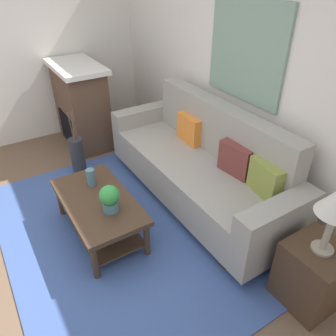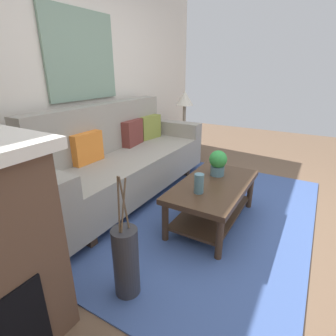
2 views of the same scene
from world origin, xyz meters
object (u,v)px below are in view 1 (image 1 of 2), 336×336
object	(u,v)px
coffee_table	(99,209)
framed_painting	(246,51)
couch	(200,166)
fireplace	(81,105)
throw_pillow_olive	(265,179)
potted_plant_tabletop	(110,198)
side_table	(313,275)
floor_vase	(78,157)
throw_pillow_maroon	(236,159)
throw_pillow_orange	(190,129)
tabletop_vase	(91,177)

from	to	relation	value
coffee_table	framed_painting	distance (m)	2.07
couch	fireplace	xyz separation A→B (m)	(-1.95, -0.62, 0.15)
throw_pillow_olive	framed_painting	size ratio (longest dim) A/B	0.36
fireplace	coffee_table	bearing A→B (deg)	-15.97
potted_plant_tabletop	side_table	size ratio (longest dim) A/B	0.47
floor_vase	framed_painting	bearing A→B (deg)	51.10
throw_pillow_olive	potted_plant_tabletop	distance (m)	1.40
throw_pillow_maroon	potted_plant_tabletop	distance (m)	1.27
throw_pillow_maroon	couch	bearing A→B (deg)	-162.46
couch	framed_painting	size ratio (longest dim) A/B	2.50
throw_pillow_olive	side_table	xyz separation A→B (m)	(0.75, -0.17, -0.40)
floor_vase	framed_painting	world-z (taller)	framed_painting
side_table	framed_painting	xyz separation A→B (m)	(-1.53, 0.51, 1.31)
throw_pillow_orange	couch	bearing A→B (deg)	-17.54
throw_pillow_maroon	fireplace	distance (m)	2.46
couch	side_table	xyz separation A→B (m)	(1.53, -0.05, -0.15)
throw_pillow_maroon	throw_pillow_olive	xyz separation A→B (m)	(0.39, 0.00, 0.00)
potted_plant_tabletop	fireplace	distance (m)	2.17
potted_plant_tabletop	throw_pillow_maroon	bearing A→B (deg)	79.53
throw_pillow_maroon	floor_vase	size ratio (longest dim) A/B	0.71
throw_pillow_orange	throw_pillow_maroon	distance (m)	0.79
throw_pillow_maroon	floor_vase	bearing A→B (deg)	-144.54
throw_pillow_maroon	throw_pillow_olive	world-z (taller)	same
coffee_table	floor_vase	distance (m)	1.14
throw_pillow_orange	fireplace	bearing A→B (deg)	-154.38
side_table	fireplace	world-z (taller)	fireplace
coffee_table	floor_vase	xyz separation A→B (m)	(-1.13, 0.17, -0.06)
couch	throw_pillow_maroon	bearing A→B (deg)	17.54
throw_pillow_maroon	floor_vase	xyz separation A→B (m)	(-1.57, -1.12, -0.43)
fireplace	couch	bearing A→B (deg)	17.72
side_table	floor_vase	size ratio (longest dim) A/B	1.10
throw_pillow_orange	floor_vase	size ratio (longest dim) A/B	0.71
fireplace	tabletop_vase	bearing A→B (deg)	-16.91
coffee_table	side_table	world-z (taller)	side_table
potted_plant_tabletop	floor_vase	distance (m)	1.38
potted_plant_tabletop	couch	bearing A→B (deg)	98.22
couch	throw_pillow_orange	world-z (taller)	couch
throw_pillow_olive	coffee_table	xyz separation A→B (m)	(-0.84, -1.29, -0.37)
tabletop_vase	side_table	size ratio (longest dim) A/B	0.31
tabletop_vase	potted_plant_tabletop	bearing A→B (deg)	0.07
coffee_table	throw_pillow_orange	bearing A→B (deg)	104.85
coffee_table	tabletop_vase	distance (m)	0.33
throw_pillow_orange	throw_pillow_maroon	world-z (taller)	same
side_table	fireplace	size ratio (longest dim) A/B	0.48
throw_pillow_orange	side_table	world-z (taller)	throw_pillow_orange
throw_pillow_orange	tabletop_vase	distance (m)	1.26
throw_pillow_olive	framed_painting	bearing A→B (deg)	156.53
throw_pillow_orange	potted_plant_tabletop	distance (m)	1.37
potted_plant_tabletop	throw_pillow_orange	bearing A→B (deg)	113.98
potted_plant_tabletop	floor_vase	xyz separation A→B (m)	(-1.34, 0.13, -0.32)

